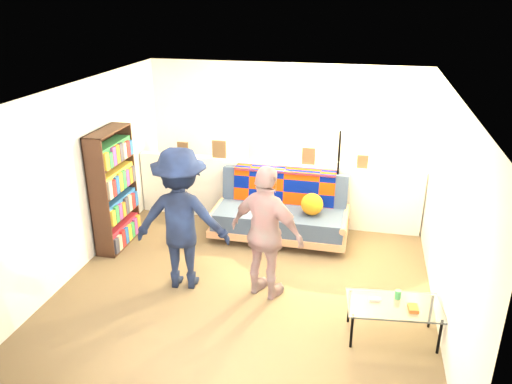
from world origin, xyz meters
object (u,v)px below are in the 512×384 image
coffee_table (395,307)px  floor_lamp (339,157)px  futon_sofa (282,212)px  person_left (181,219)px  person_right (267,234)px  bookshelf (114,193)px

coffee_table → floor_lamp: (-0.79, 2.44, 0.80)m
coffee_table → floor_lamp: size_ratio=0.61×
futon_sofa → person_left: size_ratio=1.13×
floor_lamp → person_right: 2.09m
coffee_table → person_right: size_ratio=0.62×
coffee_table → floor_lamp: bearing=107.9°
futon_sofa → floor_lamp: floor_lamp is taller
bookshelf → coffee_table: (3.83, -1.31, -0.42)m
futon_sofa → person_left: (-0.97, -1.54, 0.49)m
bookshelf → coffee_table: bookshelf is taller
bookshelf → person_left: bearing=-31.2°
bookshelf → floor_lamp: 3.27m
person_left → person_right: bearing=171.9°
futon_sofa → coffee_table: bearing=-52.9°
person_left → floor_lamp: bearing=-139.3°
futon_sofa → floor_lamp: (0.77, 0.38, 0.79)m
futon_sofa → person_left: 1.88m
floor_lamp → person_right: floor_lamp is taller
floor_lamp → bookshelf: bearing=-159.7°
futon_sofa → coffee_table: 2.58m
coffee_table → person_right: bearing=161.2°
coffee_table → person_right: person_right is taller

